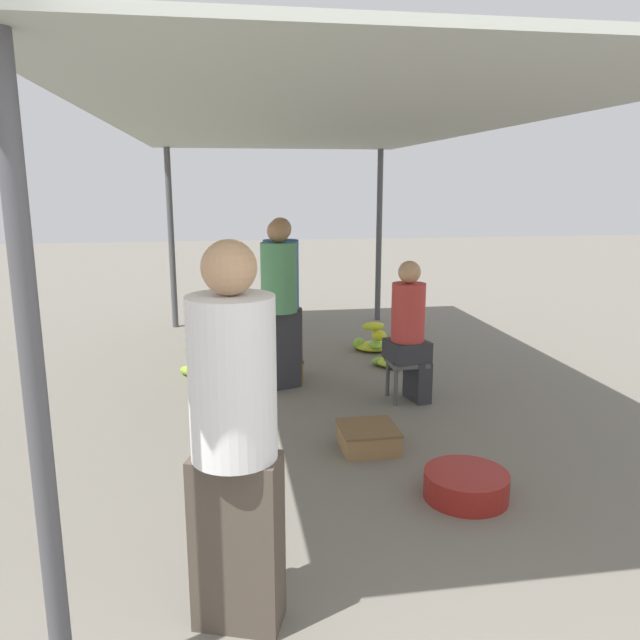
{
  "coord_description": "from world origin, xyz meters",
  "views": [
    {
      "loc": [
        -0.79,
        -1.85,
        1.94
      ],
      "look_at": [
        0.0,
        3.08,
        0.84
      ],
      "focal_mm": 35.0,
      "sensor_mm": 36.0,
      "label": 1
    }
  ],
  "objects_px": {
    "stool": "(407,367)",
    "banana_pile_right_1": "(395,360)",
    "vendor_foreground": "(234,436)",
    "crate_mid": "(281,368)",
    "banana_pile_left_0": "(208,367)",
    "shopper_walking_far": "(281,299)",
    "banana_pile_left_2": "(228,329)",
    "crate_near": "(368,437)",
    "basin_black": "(466,485)",
    "banana_pile_left_1": "(209,343)",
    "vendor_seated": "(410,330)",
    "banana_pile_right_0": "(372,342)",
    "shopper_walking_mid": "(279,302)"
  },
  "relations": [
    {
      "from": "banana_pile_left_1",
      "to": "banana_pile_right_1",
      "type": "height_order",
      "value": "banana_pile_left_1"
    },
    {
      "from": "vendor_seated",
      "to": "banana_pile_left_1",
      "type": "xyz_separation_m",
      "value": [
        -1.82,
        2.08,
        -0.58
      ]
    },
    {
      "from": "banana_pile_right_1",
      "to": "shopper_walking_mid",
      "type": "height_order",
      "value": "shopper_walking_mid"
    },
    {
      "from": "banana_pile_left_0",
      "to": "banana_pile_right_1",
      "type": "relative_size",
      "value": 1.31
    },
    {
      "from": "vendor_foreground",
      "to": "vendor_seated",
      "type": "bearing_deg",
      "value": 59.38
    },
    {
      "from": "stool",
      "to": "crate_mid",
      "type": "bearing_deg",
      "value": 144.29
    },
    {
      "from": "stool",
      "to": "shopper_walking_far",
      "type": "distance_m",
      "value": 1.39
    },
    {
      "from": "banana_pile_right_1",
      "to": "shopper_walking_mid",
      "type": "xyz_separation_m",
      "value": [
        -1.29,
        -0.5,
        0.77
      ]
    },
    {
      "from": "stool",
      "to": "banana_pile_left_1",
      "type": "xyz_separation_m",
      "value": [
        -1.8,
        2.08,
        -0.23
      ]
    },
    {
      "from": "basin_black",
      "to": "banana_pile_left_1",
      "type": "relative_size",
      "value": 0.93
    },
    {
      "from": "banana_pile_left_0",
      "to": "banana_pile_right_0",
      "type": "distance_m",
      "value": 2.01
    },
    {
      "from": "vendor_foreground",
      "to": "shopper_walking_far",
      "type": "distance_m",
      "value": 3.49
    },
    {
      "from": "crate_near",
      "to": "shopper_walking_mid",
      "type": "bearing_deg",
      "value": 108.19
    },
    {
      "from": "stool",
      "to": "banana_pile_left_1",
      "type": "height_order",
      "value": "stool"
    },
    {
      "from": "vendor_seated",
      "to": "shopper_walking_far",
      "type": "relative_size",
      "value": 0.79
    },
    {
      "from": "vendor_foreground",
      "to": "shopper_walking_far",
      "type": "bearing_deg",
      "value": 81.1
    },
    {
      "from": "banana_pile_right_1",
      "to": "banana_pile_left_1",
      "type": "bearing_deg",
      "value": 152.59
    },
    {
      "from": "vendor_foreground",
      "to": "crate_mid",
      "type": "bearing_deg",
      "value": 81.36
    },
    {
      "from": "vendor_seated",
      "to": "basin_black",
      "type": "bearing_deg",
      "value": -95.53
    },
    {
      "from": "banana_pile_left_1",
      "to": "banana_pile_right_1",
      "type": "bearing_deg",
      "value": -27.41
    },
    {
      "from": "shopper_walking_far",
      "to": "vendor_foreground",
      "type": "bearing_deg",
      "value": -98.9
    },
    {
      "from": "banana_pile_left_1",
      "to": "banana_pile_left_2",
      "type": "relative_size",
      "value": 1.29
    },
    {
      "from": "vendor_foreground",
      "to": "banana_pile_left_0",
      "type": "distance_m",
      "value": 3.88
    },
    {
      "from": "banana_pile_left_0",
      "to": "shopper_walking_far",
      "type": "distance_m",
      "value": 1.11
    },
    {
      "from": "banana_pile_left_2",
      "to": "shopper_walking_far",
      "type": "bearing_deg",
      "value": -75.73
    },
    {
      "from": "banana_pile_left_2",
      "to": "crate_mid",
      "type": "relative_size",
      "value": 1.07
    },
    {
      "from": "vendor_seated",
      "to": "crate_mid",
      "type": "height_order",
      "value": "vendor_seated"
    },
    {
      "from": "shopper_walking_mid",
      "to": "vendor_seated",
      "type": "bearing_deg",
      "value": -25.93
    },
    {
      "from": "basin_black",
      "to": "crate_near",
      "type": "height_order",
      "value": "crate_near"
    },
    {
      "from": "banana_pile_left_1",
      "to": "shopper_walking_far",
      "type": "bearing_deg",
      "value": -61.53
    },
    {
      "from": "banana_pile_left_1",
      "to": "banana_pile_right_0",
      "type": "relative_size",
      "value": 1.18
    },
    {
      "from": "shopper_walking_far",
      "to": "crate_mid",
      "type": "bearing_deg",
      "value": 96.47
    },
    {
      "from": "basin_black",
      "to": "banana_pile_left_2",
      "type": "distance_m",
      "value": 4.72
    },
    {
      "from": "vendor_seated",
      "to": "banana_pile_right_1",
      "type": "xyz_separation_m",
      "value": [
        0.18,
        1.04,
        -0.59
      ]
    },
    {
      "from": "basin_black",
      "to": "banana_pile_left_0",
      "type": "relative_size",
      "value": 0.84
    },
    {
      "from": "stool",
      "to": "banana_pile_right_1",
      "type": "relative_size",
      "value": 0.78
    },
    {
      "from": "vendor_foreground",
      "to": "banana_pile_left_2",
      "type": "xyz_separation_m",
      "value": [
        0.04,
        5.42,
        -0.8
      ]
    },
    {
      "from": "banana_pile_right_0",
      "to": "banana_pile_left_2",
      "type": "bearing_deg",
      "value": 149.83
    },
    {
      "from": "vendor_foreground",
      "to": "banana_pile_left_2",
      "type": "height_order",
      "value": "vendor_foreground"
    },
    {
      "from": "banana_pile_left_2",
      "to": "crate_near",
      "type": "height_order",
      "value": "banana_pile_left_2"
    },
    {
      "from": "stool",
      "to": "vendor_seated",
      "type": "distance_m",
      "value": 0.35
    },
    {
      "from": "vendor_seated",
      "to": "shopper_walking_far",
      "type": "xyz_separation_m",
      "value": [
        -1.08,
        0.71,
        0.18
      ]
    },
    {
      "from": "banana_pile_right_0",
      "to": "shopper_walking_far",
      "type": "distance_m",
      "value": 1.7
    },
    {
      "from": "vendor_seated",
      "to": "banana_pile_left_2",
      "type": "xyz_separation_m",
      "value": [
        -1.58,
        2.68,
        -0.56
      ]
    },
    {
      "from": "stool",
      "to": "vendor_seated",
      "type": "bearing_deg",
      "value": -10.3
    },
    {
      "from": "vendor_foreground",
      "to": "basin_black",
      "type": "height_order",
      "value": "vendor_foreground"
    },
    {
      "from": "banana_pile_left_2",
      "to": "shopper_walking_mid",
      "type": "height_order",
      "value": "shopper_walking_mid"
    },
    {
      "from": "banana_pile_right_1",
      "to": "crate_near",
      "type": "bearing_deg",
      "value": -111.07
    },
    {
      "from": "crate_near",
      "to": "shopper_walking_mid",
      "type": "distance_m",
      "value": 1.78
    },
    {
      "from": "vendor_seated",
      "to": "crate_mid",
      "type": "bearing_deg",
      "value": 144.62
    }
  ]
}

